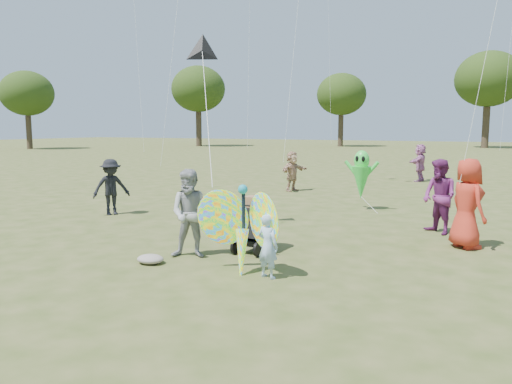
% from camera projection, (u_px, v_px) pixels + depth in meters
% --- Properties ---
extents(ground, '(160.00, 160.00, 0.00)m').
position_uv_depth(ground, '(228.00, 264.00, 8.80)').
color(ground, '#51592B').
rests_on(ground, ground).
extents(child_girl, '(0.43, 0.34, 1.05)m').
position_uv_depth(child_girl, '(268.00, 246.00, 7.95)').
color(child_girl, '#9FBFE1').
rests_on(child_girl, ground).
extents(adult_man, '(0.97, 0.87, 1.64)m').
position_uv_depth(adult_man, '(191.00, 214.00, 9.18)').
color(adult_man, '#9A9BA0').
rests_on(adult_man, ground).
extents(grey_bag, '(0.50, 0.41, 0.16)m').
position_uv_depth(grey_bag, '(150.00, 259.00, 8.85)').
color(grey_bag, gray).
rests_on(grey_bag, ground).
extents(crowd_a, '(1.00, 1.04, 1.79)m').
position_uv_depth(crowd_a, '(467.00, 204.00, 9.89)').
color(crowd_a, red).
rests_on(crowd_a, ground).
extents(crowd_b, '(1.04, 1.14, 1.54)m').
position_uv_depth(crowd_b, '(111.00, 187.00, 13.66)').
color(crowd_b, black).
rests_on(crowd_b, ground).
extents(crowd_d, '(0.79, 1.46, 1.50)m').
position_uv_depth(crowd_d, '(292.00, 171.00, 18.73)').
color(crowd_d, tan).
rests_on(crowd_d, ground).
extents(crowd_e, '(1.04, 1.03, 1.70)m').
position_uv_depth(crowd_e, '(439.00, 197.00, 11.21)').
color(crowd_e, '#6D2462').
rests_on(crowd_e, ground).
extents(crowd_j, '(0.72, 1.59, 1.66)m').
position_uv_depth(crowd_j, '(420.00, 163.00, 22.01)').
color(crowd_j, '#B668A4').
rests_on(crowd_j, ground).
extents(jogging_stroller, '(0.54, 1.07, 1.09)m').
position_uv_depth(jogging_stroller, '(256.00, 220.00, 9.67)').
color(jogging_stroller, black).
rests_on(jogging_stroller, ground).
extents(butterfly_kite, '(1.74, 0.75, 1.67)m').
position_uv_depth(butterfly_kite, '(242.00, 230.00, 8.23)').
color(butterfly_kite, '#FD272E').
rests_on(butterfly_kite, ground).
extents(delta_kite_rig, '(2.03, 2.50, 3.21)m').
position_uv_depth(delta_kite_rig, '(202.00, 52.00, 11.26)').
color(delta_kite_rig, black).
rests_on(delta_kite_rig, ground).
extents(alien_kite, '(1.12, 0.69, 1.74)m').
position_uv_depth(alien_kite, '(361.00, 177.00, 14.43)').
color(alien_kite, '#32D542').
rests_on(alien_kite, ground).
extents(tree_line, '(91.78, 33.60, 10.79)m').
position_uv_depth(tree_line, '(504.00, 78.00, 46.13)').
color(tree_line, '#3A2D21').
rests_on(tree_line, ground).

